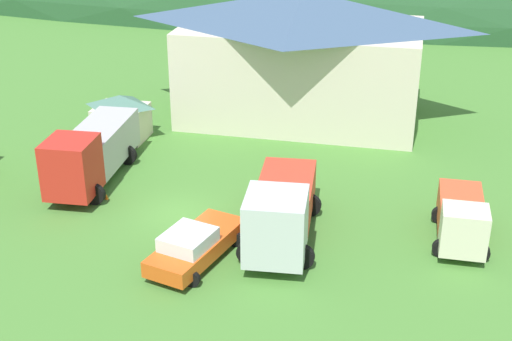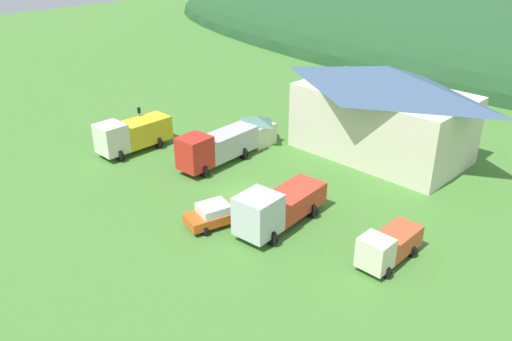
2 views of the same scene
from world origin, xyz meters
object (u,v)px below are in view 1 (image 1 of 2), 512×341
crane_truck_red (91,152)px  tow_truck_silver (281,210)px  depot_building (301,54)px  service_pickup_orange (195,245)px  play_shed_cream (121,116)px  traffic_cone_near_pickup (107,199)px  light_truck_cream (462,218)px

crane_truck_red → tow_truck_silver: bearing=66.3°
depot_building → tow_truck_silver: depot_building is taller
depot_building → crane_truck_red: bearing=-126.4°
tow_truck_silver → service_pickup_orange: tow_truck_silver is taller
play_shed_cream → crane_truck_red: (0.93, -6.15, 0.31)m
crane_truck_red → tow_truck_silver: crane_truck_red is taller
crane_truck_red → service_pickup_orange: (7.66, -6.40, -0.91)m
tow_truck_silver → service_pickup_orange: size_ratio=1.44×
service_pickup_orange → traffic_cone_near_pickup: bearing=-112.2°
depot_building → traffic_cone_near_pickup: 16.45m
crane_truck_red → traffic_cone_near_pickup: bearing=37.0°
play_shed_cream → crane_truck_red: bearing=-81.4°
tow_truck_silver → service_pickup_orange: bearing=-58.4°
traffic_cone_near_pickup → tow_truck_silver: bearing=-13.5°
service_pickup_orange → traffic_cone_near_pickup: (-6.15, 4.64, -0.83)m
play_shed_cream → service_pickup_orange: (8.59, -12.55, -0.59)m
play_shed_cream → traffic_cone_near_pickup: bearing=-72.9°
crane_truck_red → tow_truck_silver: (10.90, -4.01, -0.09)m
light_truck_cream → traffic_cone_near_pickup: 17.28m
play_shed_cream → traffic_cone_near_pickup: (2.43, -7.91, -1.42)m
play_shed_cream → light_truck_cream: size_ratio=0.62×
crane_truck_red → traffic_cone_near_pickup: crane_truck_red is taller
light_truck_cream → service_pickup_orange: bearing=-69.6°
tow_truck_silver → traffic_cone_near_pickup: (-9.40, 2.25, -1.65)m
play_shed_cream → crane_truck_red: crane_truck_red is taller
tow_truck_silver → depot_building: bearing=-178.2°
service_pickup_orange → traffic_cone_near_pickup: size_ratio=9.52×
crane_truck_red → light_truck_cream: crane_truck_red is taller
light_truck_cream → traffic_cone_near_pickup: light_truck_cream is taller
depot_building → play_shed_cream: depot_building is taller
depot_building → play_shed_cream: size_ratio=4.98×
play_shed_cream → light_truck_cream: (19.66, -8.30, -0.22)m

